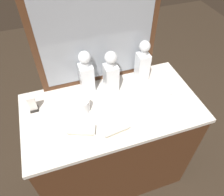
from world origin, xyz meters
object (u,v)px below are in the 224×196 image
object	(u,v)px
crystal_decanter_rear	(111,75)
crystal_decanter_far_left	(143,64)
silver_brush_center	(81,130)
porcelain_dish	(167,91)
crystal_decanter_center	(86,75)
silver_brush_left	(116,129)
crystal_tumbler_left	(84,106)
napkin_holder	(33,105)

from	to	relation	value
crystal_decanter_rear	crystal_decanter_far_left	world-z (taller)	crystal_decanter_far_left
crystal_decanter_rear	silver_brush_center	distance (m)	0.41
crystal_decanter_far_left	porcelain_dish	xyz separation A→B (m)	(0.11, -0.19, -0.12)
crystal_decanter_center	crystal_decanter_rear	bearing A→B (deg)	-18.83
crystal_decanter_center	silver_brush_left	xyz separation A→B (m)	(0.07, -0.39, -0.11)
porcelain_dish	crystal_decanter_center	bearing A→B (deg)	158.20
crystal_tumbler_left	silver_brush_left	xyz separation A→B (m)	(0.14, -0.21, -0.03)
crystal_decanter_rear	silver_brush_left	size ratio (longest dim) A/B	1.79
silver_brush_left	crystal_decanter_rear	bearing A→B (deg)	76.37
crystal_decanter_center	napkin_holder	xyz separation A→B (m)	(-0.36, -0.08, -0.07)
crystal_decanter_center	porcelain_dish	size ratio (longest dim) A/B	3.66
crystal_decanter_rear	crystal_tumbler_left	xyz separation A→B (m)	(-0.22, -0.13, -0.08)
crystal_decanter_rear	napkin_holder	size ratio (longest dim) A/B	2.71
silver_brush_center	napkin_holder	distance (m)	0.35
crystal_decanter_rear	silver_brush_left	xyz separation A→B (m)	(-0.08, -0.34, -0.11)
crystal_tumbler_left	napkin_holder	world-z (taller)	napkin_holder
crystal_tumbler_left	crystal_decanter_rear	bearing A→B (deg)	30.47
napkin_holder	porcelain_dish	bearing A→B (deg)	-7.85
crystal_decanter_rear	porcelain_dish	xyz separation A→B (m)	(0.35, -0.15, -0.11)
crystal_decanter_rear	crystal_decanter_far_left	bearing A→B (deg)	8.76
crystal_tumbler_left	silver_brush_left	bearing A→B (deg)	-56.50
crystal_decanter_far_left	silver_brush_left	size ratio (longest dim) A/B	1.82
crystal_decanter_center	napkin_holder	distance (m)	0.38
crystal_decanter_far_left	silver_brush_center	xyz separation A→B (m)	(-0.51, -0.32, -0.11)
porcelain_dish	napkin_holder	distance (m)	0.87
crystal_tumbler_left	silver_brush_left	world-z (taller)	crystal_tumbler_left
crystal_decanter_center	silver_brush_center	bearing A→B (deg)	-109.90
crystal_decanter_rear	napkin_holder	xyz separation A→B (m)	(-0.51, -0.03, -0.07)
silver_brush_left	napkin_holder	bearing A→B (deg)	144.50
crystal_tumbler_left	napkin_holder	xyz separation A→B (m)	(-0.29, 0.10, 0.01)
crystal_tumbler_left	silver_brush_left	size ratio (longest dim) A/B	0.51
silver_brush_center	napkin_holder	size ratio (longest dim) A/B	1.55
crystal_decanter_center	crystal_decanter_rear	world-z (taller)	crystal_decanter_center
crystal_decanter_rear	crystal_tumbler_left	size ratio (longest dim) A/B	3.51
crystal_decanter_far_left	crystal_tumbler_left	world-z (taller)	crystal_decanter_far_left
silver_brush_center	crystal_tumbler_left	bearing A→B (deg)	71.44
crystal_tumbler_left	porcelain_dish	world-z (taller)	crystal_tumbler_left
silver_brush_left	porcelain_dish	distance (m)	0.47
silver_brush_center	napkin_holder	xyz separation A→B (m)	(-0.24, 0.25, 0.03)
silver_brush_center	porcelain_dish	xyz separation A→B (m)	(0.62, 0.13, -0.01)
crystal_decanter_rear	silver_brush_left	distance (m)	0.36
crystal_decanter_center	crystal_decanter_rear	xyz separation A→B (m)	(0.15, -0.05, -0.00)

